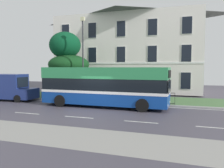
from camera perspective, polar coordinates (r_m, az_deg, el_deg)
name	(u,v)px	position (r m, az deg, el deg)	size (l,w,h in m)	color
ground_plane	(96,110)	(17.21, -4.16, -6.48)	(60.00, 56.00, 0.18)	#45404C
georgian_townhouse	(132,49)	(31.59, 4.94, 8.72)	(18.38, 10.64, 10.99)	silver
iron_verge_railing	(102,95)	(20.54, -2.63, -2.91)	(12.85, 0.04, 0.97)	black
evergreen_tree	(67,70)	(25.31, -11.17, 3.53)	(5.22, 5.22, 7.01)	#423328
single_decker_bus	(104,86)	(18.20, -1.93, -0.51)	(10.25, 2.80, 3.18)	navy
white_panel_van	(5,87)	(24.18, -25.46, -0.64)	(5.92, 2.42, 2.52)	navy
street_lamp_post	(83,53)	(22.03, -7.34, 7.73)	(0.36, 0.24, 7.81)	#333338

